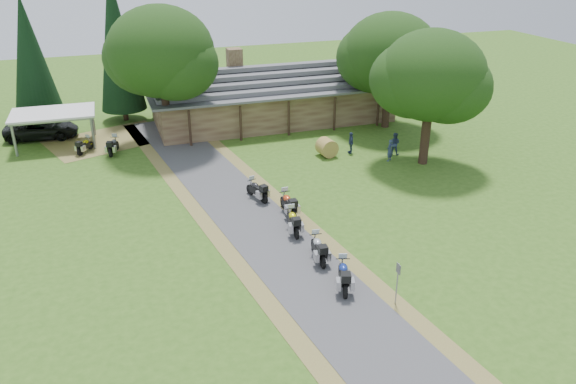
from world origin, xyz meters
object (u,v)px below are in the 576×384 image
object	(u,v)px
lodge	(272,92)
motorcycle_carport_b	(113,145)
motorcycle_row_d	(288,203)
motorcycle_row_c	(293,220)
motorcycle_carport_a	(85,145)
car_dark_suv	(41,124)
hay_bale	(327,147)
motorcycle_row_a	(344,274)
carport	(55,129)
motorcycle_row_e	(257,189)
motorcycle_row_b	(318,247)

from	to	relation	value
lodge	motorcycle_carport_b	world-z (taller)	lodge
motorcycle_row_d	motorcycle_row_c	bearing A→B (deg)	167.50
motorcycle_carport_b	motorcycle_carport_a	bearing A→B (deg)	84.28
car_dark_suv	hay_bale	bearing A→B (deg)	-113.22
motorcycle_row_a	motorcycle_row_d	world-z (taller)	motorcycle_row_d
motorcycle_carport_a	motorcycle_row_c	bearing A→B (deg)	-115.04
car_dark_suv	motorcycle_carport_b	distance (m)	7.59
motorcycle_row_c	motorcycle_carport_b	world-z (taller)	motorcycle_row_c
car_dark_suv	hay_bale	distance (m)	22.95
motorcycle_row_c	motorcycle_carport_b	distance (m)	18.02
lodge	motorcycle_carport_a	distance (m)	16.22
carport	motorcycle_row_e	xyz separation A→B (m)	(12.00, -14.48, -0.65)
motorcycle_row_e	hay_bale	bearing A→B (deg)	-68.83
hay_bale	lodge	bearing A→B (deg)	96.54
car_dark_suv	motorcycle_row_e	bearing A→B (deg)	-135.90
motorcycle_row_e	motorcycle_row_b	bearing A→B (deg)	169.67
motorcycle_row_d	hay_bale	bearing A→B (deg)	-36.61
motorcycle_row_a	motorcycle_row_e	bearing A→B (deg)	24.52
motorcycle_row_b	motorcycle_row_c	world-z (taller)	motorcycle_row_c
carport	motorcycle_row_c	bearing A→B (deg)	-55.30
car_dark_suv	motorcycle_row_e	size ratio (longest dim) A/B	3.10
motorcycle_carport_a	hay_bale	distance (m)	18.10
lodge	hay_bale	size ratio (longest dim) A/B	16.06
motorcycle_row_e	motorcycle_carport_b	distance (m)	13.66
motorcycle_row_a	lodge	bearing A→B (deg)	7.98
carport	motorcycle_carport_b	bearing A→B (deg)	-38.88
carport	motorcycle_row_e	world-z (taller)	carport
motorcycle_row_a	motorcycle_row_e	world-z (taller)	motorcycle_row_a
car_dark_suv	motorcycle_row_d	bearing A→B (deg)	-137.49
lodge	motorcycle_carport_b	distance (m)	14.51
motorcycle_row_a	motorcycle_row_e	size ratio (longest dim) A/B	1.07
carport	hay_bale	world-z (taller)	carport
car_dark_suv	motorcycle_row_e	distance (m)	21.18
motorcycle_row_c	motorcycle_row_d	xyz separation A→B (m)	(0.43, 2.15, 0.02)
carport	motorcycle_carport_b	size ratio (longest dim) A/B	3.10
motorcycle_row_d	motorcycle_row_e	bearing A→B (deg)	23.70
motorcycle_row_d	motorcycle_carport_b	distance (m)	16.41
motorcycle_carport_a	hay_bale	bearing A→B (deg)	-78.76
car_dark_suv	hay_bale	world-z (taller)	car_dark_suv
motorcycle_row_d	motorcycle_row_e	world-z (taller)	motorcycle_row_d
motorcycle_row_d	motorcycle_carport_b	world-z (taller)	motorcycle_row_d
motorcycle_carport_a	motorcycle_row_a	bearing A→B (deg)	-121.34
motorcycle_row_c	motorcycle_row_e	size ratio (longest dim) A/B	1.04
motorcycle_row_b	motorcycle_carport_b	distance (m)	20.94
motorcycle_row_c	motorcycle_carport_a	distance (m)	19.85
motorcycle_row_c	motorcycle_row_d	bearing A→B (deg)	-4.76
car_dark_suv	motorcycle_row_a	distance (m)	30.63
motorcycle_row_a	hay_bale	distance (m)	16.99
motorcycle_row_e	motorcycle_row_c	bearing A→B (deg)	171.55
motorcycle_row_d	hay_bale	xyz separation A→B (m)	(5.73, 8.06, -0.05)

